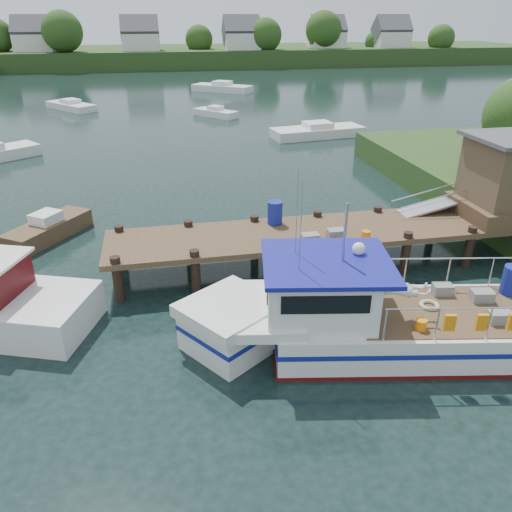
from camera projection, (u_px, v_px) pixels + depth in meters
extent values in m
plane|color=black|center=(274.00, 268.00, 18.49)|extent=(160.00, 160.00, 0.00)
cube|color=#29441B|center=(170.00, 56.00, 91.93)|extent=(140.00, 24.00, 3.00)
cylinder|color=#332114|center=(0.00, 57.00, 82.26)|extent=(0.60, 0.60, 4.20)
cylinder|color=#332114|center=(66.00, 55.00, 80.55)|extent=(0.60, 0.60, 4.80)
sphere|color=#2A4A1A|center=(62.00, 31.00, 78.99)|extent=(6.34, 6.34, 6.34)
cylinder|color=#332114|center=(136.00, 59.00, 84.65)|extent=(0.60, 0.60, 3.00)
sphere|color=#2A4A1A|center=(135.00, 45.00, 83.68)|extent=(3.96, 3.96, 3.96)
cylinder|color=#332114|center=(200.00, 56.00, 88.23)|extent=(0.60, 0.60, 3.60)
sphere|color=#2A4A1A|center=(199.00, 39.00, 87.06)|extent=(4.75, 4.75, 4.75)
cylinder|color=#332114|center=(265.00, 55.00, 86.52)|extent=(0.60, 0.60, 4.20)
sphere|color=#2A4A1A|center=(265.00, 35.00, 85.16)|extent=(5.54, 5.54, 5.54)
cylinder|color=#332114|center=(322.00, 51.00, 90.09)|extent=(0.60, 0.60, 4.80)
sphere|color=#2A4A1A|center=(323.00, 29.00, 88.54)|extent=(6.34, 6.34, 6.34)
cylinder|color=#332114|center=(374.00, 55.00, 94.20)|extent=(0.60, 0.60, 3.00)
sphere|color=#2A4A1A|center=(376.00, 42.00, 93.22)|extent=(3.96, 3.96, 3.96)
cylinder|color=#332114|center=(439.00, 54.00, 92.49)|extent=(0.60, 0.60, 3.60)
sphere|color=#2A4A1A|center=(441.00, 38.00, 91.32)|extent=(4.75, 4.75, 4.75)
cube|color=silver|center=(35.00, 44.00, 81.61)|extent=(6.00, 5.00, 3.00)
cube|color=#47474C|center=(33.00, 31.00, 80.77)|extent=(6.20, 5.09, 5.09)
cube|color=silver|center=(141.00, 43.00, 83.73)|extent=(6.00, 5.00, 3.00)
cube|color=#47474C|center=(140.00, 31.00, 82.90)|extent=(6.20, 5.09, 5.09)
cube|color=silver|center=(241.00, 43.00, 85.86)|extent=(6.00, 5.00, 3.00)
cube|color=#47474C|center=(241.00, 30.00, 85.03)|extent=(6.20, 5.09, 5.09)
cube|color=silver|center=(326.00, 41.00, 90.45)|extent=(6.00, 5.00, 3.00)
cube|color=#47474C|center=(327.00, 30.00, 89.62)|extent=(6.20, 5.09, 5.09)
cube|color=silver|center=(390.00, 41.00, 91.69)|extent=(6.00, 5.00, 3.00)
cube|color=#47474C|center=(392.00, 29.00, 90.86)|extent=(6.20, 5.09, 5.09)
cube|color=brown|center=(328.00, 231.00, 18.28)|extent=(16.00, 3.00, 0.20)
cylinder|color=black|center=(118.00, 283.00, 16.09)|extent=(0.32, 0.32, 1.90)
cylinder|color=black|center=(122.00, 250.00, 18.38)|extent=(0.32, 0.32, 1.90)
cylinder|color=black|center=(196.00, 276.00, 16.53)|extent=(0.32, 0.32, 1.90)
cylinder|color=black|center=(190.00, 244.00, 18.82)|extent=(0.32, 0.32, 1.90)
cylinder|color=black|center=(269.00, 269.00, 16.97)|extent=(0.32, 0.32, 1.90)
cylinder|color=black|center=(254.00, 239.00, 19.27)|extent=(0.32, 0.32, 1.90)
cylinder|color=black|center=(339.00, 263.00, 17.42)|extent=(0.32, 0.32, 1.90)
cylinder|color=black|center=(316.00, 234.00, 19.71)|extent=(0.32, 0.32, 1.90)
cylinder|color=black|center=(405.00, 257.00, 17.86)|extent=(0.32, 0.32, 1.90)
cylinder|color=black|center=(376.00, 229.00, 20.15)|extent=(0.32, 0.32, 1.90)
cylinder|color=black|center=(468.00, 251.00, 18.30)|extent=(0.32, 0.32, 1.90)
cylinder|color=black|center=(432.00, 224.00, 20.59)|extent=(0.32, 0.32, 1.90)
cylinder|color=black|center=(487.00, 220.00, 21.03)|extent=(0.32, 0.32, 1.90)
cube|color=brown|center=(501.00, 208.00, 19.34)|extent=(3.20, 3.00, 0.60)
cube|color=brown|center=(509.00, 173.00, 18.73)|extent=(2.60, 2.60, 2.40)
cube|color=#A5A8AD|center=(434.00, 205.00, 19.75)|extent=(3.34, 0.90, 0.79)
cylinder|color=silver|center=(442.00, 197.00, 19.18)|extent=(3.34, 0.05, 0.76)
cylinder|color=silver|center=(431.00, 190.00, 19.88)|extent=(3.34, 0.05, 0.76)
cube|color=slate|center=(310.00, 238.00, 17.10)|extent=(0.60, 0.40, 0.30)
cube|color=slate|center=(336.00, 233.00, 17.46)|extent=(0.60, 0.40, 0.30)
cylinder|color=orange|center=(366.00, 235.00, 17.37)|extent=(0.30, 0.30, 0.28)
cylinder|color=navy|center=(275.00, 212.00, 18.52)|extent=(0.56, 0.56, 0.85)
cube|color=silver|center=(407.00, 329.00, 13.92)|extent=(7.82, 4.23, 1.14)
cube|color=silver|center=(230.00, 331.00, 13.83)|extent=(2.92, 2.92, 1.14)
cube|color=silver|center=(230.00, 309.00, 13.52)|extent=(3.22, 3.18, 0.35)
cube|color=silver|center=(266.00, 309.00, 13.55)|extent=(2.44, 3.12, 0.30)
cube|color=navy|center=(408.00, 324.00, 13.86)|extent=(7.92, 4.28, 0.14)
cube|color=navy|center=(230.00, 326.00, 13.77)|extent=(2.97, 2.97, 0.14)
cube|color=#560C0C|center=(405.00, 344.00, 14.15)|extent=(7.92, 4.26, 0.14)
cube|color=brown|center=(453.00, 311.00, 13.69)|extent=(5.72, 3.57, 0.04)
cube|color=silver|center=(318.00, 289.00, 13.30)|extent=(3.18, 3.02, 1.48)
cube|color=black|center=(326.00, 305.00, 12.01)|extent=(2.15, 0.42, 0.49)
cube|color=black|center=(313.00, 258.00, 14.33)|extent=(2.15, 0.42, 0.49)
cube|color=black|center=(266.00, 280.00, 13.15)|extent=(0.35, 1.76, 0.49)
cube|color=navy|center=(327.00, 262.00, 12.96)|extent=(3.81, 3.41, 0.12)
cylinder|color=silver|center=(345.00, 233.00, 12.60)|extent=(0.09, 0.09, 1.58)
cylinder|color=silver|center=(301.00, 226.00, 11.96)|extent=(0.03, 0.03, 2.37)
cylinder|color=silver|center=(297.00, 211.00, 12.85)|extent=(0.03, 0.03, 2.37)
sphere|color=silver|center=(359.00, 249.00, 13.24)|extent=(0.41, 0.41, 0.36)
cylinder|color=silver|center=(487.00, 308.00, 12.06)|extent=(4.87, 0.91, 0.04)
cylinder|color=silver|center=(446.00, 258.00, 14.51)|extent=(4.87, 0.91, 0.04)
cylinder|color=silver|center=(385.00, 326.00, 12.22)|extent=(0.05, 0.05, 0.94)
cylinder|color=silver|center=(362.00, 273.00, 14.67)|extent=(0.05, 0.05, 0.94)
cylinder|color=silver|center=(437.00, 325.00, 12.25)|extent=(0.05, 0.05, 0.94)
cylinder|color=silver|center=(405.00, 273.00, 14.70)|extent=(0.05, 0.05, 0.94)
cylinder|color=silver|center=(489.00, 324.00, 12.27)|extent=(0.05, 0.05, 0.94)
cylinder|color=silver|center=(448.00, 273.00, 14.72)|extent=(0.05, 0.05, 0.94)
cylinder|color=silver|center=(491.00, 272.00, 14.74)|extent=(0.05, 0.05, 0.94)
cube|color=slate|center=(500.00, 317.00, 13.10)|extent=(0.65, 0.49, 0.32)
cube|color=slate|center=(482.00, 296.00, 14.08)|extent=(0.65, 0.49, 0.32)
cube|color=slate|center=(442.00, 289.00, 14.42)|extent=(0.60, 0.47, 0.32)
cylinder|color=navy|center=(512.00, 280.00, 14.34)|extent=(0.64, 0.64, 0.87)
cylinder|color=orange|center=(421.00, 325.00, 12.80)|extent=(0.34, 0.34, 0.30)
torus|color=#BFB28C|center=(429.00, 305.00, 13.83)|extent=(0.64, 0.64, 0.12)
cube|color=orange|center=(450.00, 323.00, 12.20)|extent=(0.29, 0.15, 0.44)
cube|color=orange|center=(482.00, 322.00, 12.22)|extent=(0.29, 0.15, 0.44)
imported|color=silver|center=(395.00, 289.00, 13.01)|extent=(0.52, 0.70, 1.74)
cube|color=brown|center=(48.00, 230.00, 20.81)|extent=(3.32, 3.94, 0.72)
cube|color=silver|center=(46.00, 218.00, 20.57)|extent=(1.39, 1.43, 0.46)
cube|color=silver|center=(222.00, 88.00, 60.06)|extent=(7.28, 6.27, 0.78)
cube|color=silver|center=(222.00, 83.00, 59.80)|extent=(2.66, 2.60, 0.50)
cube|color=silver|center=(216.00, 113.00, 45.48)|extent=(3.95, 4.26, 0.61)
cube|color=silver|center=(215.00, 108.00, 45.27)|extent=(1.58, 1.60, 0.39)
cube|color=silver|center=(317.00, 132.00, 38.04)|extent=(7.29, 3.31, 0.70)
cube|color=silver|center=(318.00, 125.00, 37.81)|extent=(2.18, 1.94, 0.45)
cube|color=silver|center=(71.00, 106.00, 48.79)|extent=(5.32, 5.92, 0.64)
cube|color=silver|center=(70.00, 101.00, 48.58)|extent=(2.16, 2.20, 0.41)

